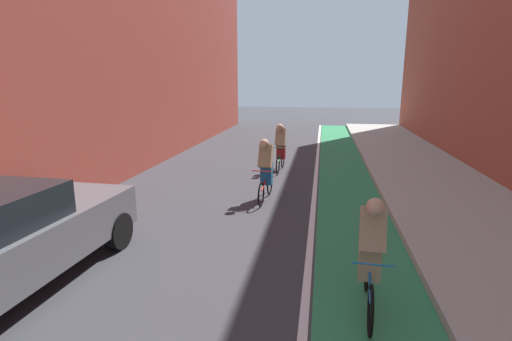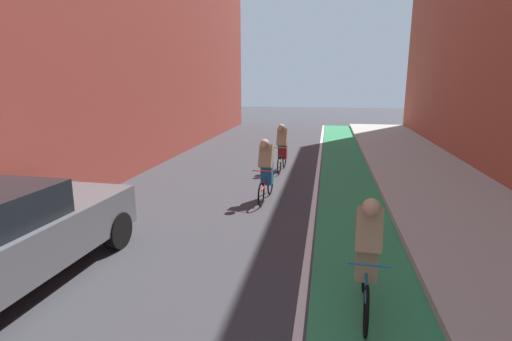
% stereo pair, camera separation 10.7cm
% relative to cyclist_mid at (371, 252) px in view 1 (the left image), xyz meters
% --- Properties ---
extents(ground_plane, '(74.53, 74.53, 0.00)m').
position_rel_cyclist_mid_xyz_m(ground_plane, '(-2.64, 3.05, -0.80)').
color(ground_plane, '#38383D').
extents(bike_lane_paint, '(1.60, 33.88, 0.00)m').
position_rel_cyclist_mid_xyz_m(bike_lane_paint, '(0.09, 5.05, -0.80)').
color(bike_lane_paint, '#2D8451').
rests_on(bike_lane_paint, ground).
extents(lane_divider_stripe, '(0.12, 33.88, 0.00)m').
position_rel_cyclist_mid_xyz_m(lane_divider_stripe, '(-0.81, 5.05, -0.80)').
color(lane_divider_stripe, white).
rests_on(lane_divider_stripe, ground).
extents(sidewalk_right, '(3.38, 33.88, 0.14)m').
position_rel_cyclist_mid_xyz_m(sidewalk_right, '(2.57, 5.05, -0.73)').
color(sidewalk_right, '#A8A59E').
rests_on(sidewalk_right, ground).
extents(cyclist_mid, '(0.48, 1.66, 1.59)m').
position_rel_cyclist_mid_xyz_m(cyclist_mid, '(0.00, 0.00, 0.00)').
color(cyclist_mid, black).
rests_on(cyclist_mid, ground).
extents(cyclist_trailing, '(0.48, 1.65, 1.58)m').
position_rel_cyclist_mid_xyz_m(cyclist_trailing, '(-2.02, 4.58, -0.00)').
color(cyclist_trailing, black).
rests_on(cyclist_trailing, ground).
extents(cyclist_far, '(0.48, 1.66, 1.59)m').
position_rel_cyclist_mid_xyz_m(cyclist_far, '(-2.01, 7.94, 0.00)').
color(cyclist_far, black).
rests_on(cyclist_far, ground).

